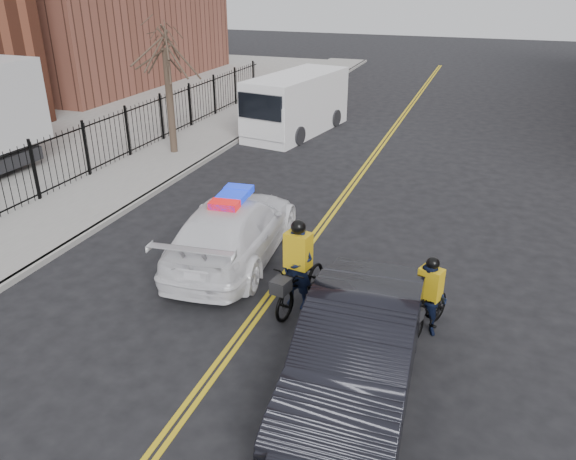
% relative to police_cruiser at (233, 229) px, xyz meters
% --- Properties ---
extents(ground, '(120.00, 120.00, 0.00)m').
position_rel_police_cruiser_xyz_m(ground, '(1.56, -2.65, -0.81)').
color(ground, black).
rests_on(ground, ground).
extents(center_line_left, '(0.10, 60.00, 0.01)m').
position_rel_police_cruiser_xyz_m(center_line_left, '(1.48, 5.35, -0.80)').
color(center_line_left, gold).
rests_on(center_line_left, ground).
extents(center_line_right, '(0.10, 60.00, 0.01)m').
position_rel_police_cruiser_xyz_m(center_line_right, '(1.64, 5.35, -0.80)').
color(center_line_right, gold).
rests_on(center_line_right, ground).
extents(sidewalk, '(3.00, 60.00, 0.15)m').
position_rel_police_cruiser_xyz_m(sidewalk, '(-5.94, 5.35, -0.74)').
color(sidewalk, gray).
rests_on(sidewalk, ground).
extents(curb, '(0.20, 60.00, 0.15)m').
position_rel_police_cruiser_xyz_m(curb, '(-4.44, 5.35, -0.74)').
color(curb, gray).
rests_on(curb, ground).
extents(iron_fence, '(0.12, 28.00, 2.00)m').
position_rel_police_cruiser_xyz_m(iron_fence, '(-7.44, 5.35, 0.19)').
color(iron_fence, black).
rests_on(iron_fence, ground).
extents(street_tree, '(3.20, 3.20, 4.80)m').
position_rel_police_cruiser_xyz_m(street_tree, '(-6.04, 7.35, 2.72)').
color(street_tree, '#3C2D24').
rests_on(street_tree, sidewalk).
extents(police_cruiser, '(2.77, 5.73, 1.77)m').
position_rel_police_cruiser_xyz_m(police_cruiser, '(0.00, 0.00, 0.00)').
color(police_cruiser, white).
rests_on(police_cruiser, ground).
extents(dark_sedan, '(2.15, 5.46, 1.77)m').
position_rel_police_cruiser_xyz_m(dark_sedan, '(4.14, -3.98, 0.07)').
color(dark_sedan, black).
rests_on(dark_sedan, ground).
extents(cargo_van, '(3.29, 6.51, 2.60)m').
position_rel_police_cruiser_xyz_m(cargo_van, '(-2.60, 12.23, 0.46)').
color(cargo_van, white).
rests_on(cargo_van, ground).
extents(cyclist_near, '(1.08, 2.19, 2.05)m').
position_rel_police_cruiser_xyz_m(cyclist_near, '(2.26, -1.58, -0.10)').
color(cyclist_near, black).
rests_on(cyclist_near, ground).
extents(cyclist_far, '(1.01, 1.75, 1.71)m').
position_rel_police_cruiser_xyz_m(cyclist_far, '(5.06, -1.66, -0.14)').
color(cyclist_far, black).
rests_on(cyclist_far, ground).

